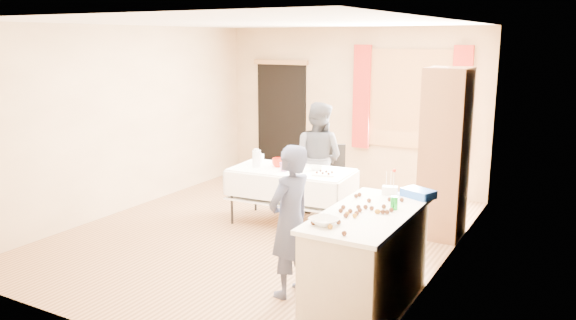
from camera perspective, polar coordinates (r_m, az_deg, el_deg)
The scene contains 29 objects.
floor at distance 7.21m, azimuth -2.57°, elevation -7.45°, with size 4.50×5.50×0.02m, color #9E7047.
ceiling at distance 6.79m, azimuth -2.79°, elevation 13.84°, with size 4.50×5.50×0.02m, color white.
wall_back at distance 9.31m, azimuth 6.40°, elevation 5.27°, with size 4.50×0.02×2.60m, color tan.
wall_front at distance 4.82m, azimuth -20.36°, elevation -1.97°, with size 4.50×0.02×2.60m, color tan.
wall_left at distance 8.29m, azimuth -16.07°, elevation 4.01°, with size 0.02×5.50×2.60m, color tan.
wall_right at distance 6.01m, azimuth 15.92°, elevation 1.04°, with size 0.02×5.50×2.60m, color tan.
window_frame at distance 8.91m, azimuth 12.29°, elevation 6.05°, with size 1.32×0.06×1.52m, color olive.
window_pane at distance 8.90m, azimuth 12.26°, elevation 6.04°, with size 1.20×0.02×1.40m, color white.
curtain_left at distance 9.12m, azimuth 7.49°, elevation 6.36°, with size 0.28×0.06×1.65m, color maroon.
curtain_right at distance 8.67m, azimuth 17.13°, elevation 5.62°, with size 0.28×0.06×1.65m, color maroon.
doorway at distance 9.90m, azimuth -0.66°, elevation 4.01°, with size 0.95×0.04×2.00m, color black.
door_lintel at distance 9.78m, azimuth -0.76°, elevation 9.91°, with size 1.05×0.06×0.08m, color olive.
cabinet at distance 7.10m, azimuth 15.65°, elevation 0.61°, with size 0.50×0.60×2.09m, color brown.
counter at distance 5.21m, azimuth 8.04°, elevation -10.04°, with size 0.73×1.54×0.91m.
party_table at distance 7.40m, azimuth 0.35°, elevation -3.23°, with size 1.65×0.93×0.75m.
chair at distance 8.10m, azimuth 4.44°, elevation -3.11°, with size 0.51×0.51×0.93m.
girl at distance 5.31m, azimuth 0.21°, elevation -6.25°, with size 0.45×0.59×1.47m, color #2C304B.
woman at distance 7.86m, azimuth 3.04°, elevation 0.23°, with size 0.79×0.63×1.57m, color black.
soda_can at distance 5.15m, azimuth 10.73°, elevation -4.31°, with size 0.07×0.07×0.12m, color #0F8B20.
mixing_bowl at distance 4.68m, azimuth 3.70°, elevation -6.23°, with size 0.30×0.30×0.06m, color white.
foam_block at distance 5.64m, azimuth 10.30°, elevation -3.05°, with size 0.15×0.10×0.08m, color white.
blue_basket at distance 5.59m, azimuth 13.11°, elevation -3.31°, with size 0.30×0.20×0.08m, color blue.
pitcher at distance 7.43m, azimuth -3.22°, elevation 0.12°, with size 0.11×0.11×0.22m, color silver.
cup_red at distance 7.44m, azimuth -1.04°, elevation -0.25°, with size 0.17×0.17×0.12m, color red.
cup_rainbow at distance 7.19m, azimuth -0.40°, elevation -0.70°, with size 0.13×0.13×0.12m, color red.
small_bowl at distance 7.27m, azimuth 2.92°, elevation -0.84°, with size 0.16×0.16×0.05m, color white.
pastry_tray at distance 7.02m, azimuth 3.73°, elevation -1.44°, with size 0.28×0.20×0.02m, color white.
bottle at distance 7.71m, azimuth -2.85°, elevation 0.39°, with size 0.08×0.09×0.17m, color white.
cake_balls at distance 5.03m, azimuth 7.52°, elevation -5.08°, with size 0.49×1.16×0.04m.
Camera 1 is at (3.61, -5.75, 2.42)m, focal length 35.00 mm.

